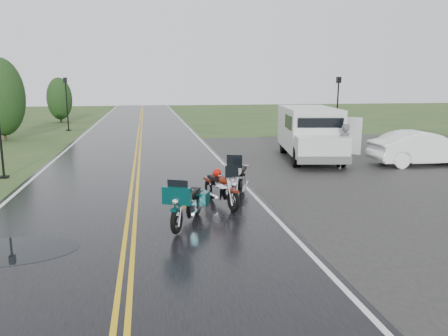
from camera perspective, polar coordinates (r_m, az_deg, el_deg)
name	(u,v)px	position (r m, az deg, el deg)	size (l,w,h in m)	color
ground	(131,224)	(11.60, -12.06, -7.21)	(120.00, 120.00, 0.00)	#2D471E
road	(137,158)	(21.33, -11.26, 1.24)	(8.00, 100.00, 0.04)	black
parking_pad	(407,171)	(19.50, 22.76, -0.35)	(14.00, 24.00, 0.03)	black
motorcycle_red	(233,192)	(12.03, 1.23, -3.11)	(0.79, 2.18, 1.29)	#61190B
motorcycle_teal	(176,210)	(10.37, -6.23, -5.47)	(0.80, 2.20, 1.30)	#043636
motorcycle_silver	(234,183)	(12.60, 1.29, -2.02)	(0.90, 2.49, 1.47)	#989B9F
van_white	(297,139)	(18.78, 9.50, 3.77)	(2.38, 6.35, 2.49)	silver
person_at_van	(344,147)	(18.90, 15.36, 2.64)	(0.69, 0.45, 1.89)	#505055
sedan_white	(423,149)	(20.99, 24.51, 2.30)	(1.58, 4.53, 1.49)	white
lamp_post_near_left	(0,131)	(18.46, -27.26, 4.35)	(0.31, 0.31, 3.64)	black
lamp_post_far_left	(67,104)	(35.08, -19.84, 7.86)	(0.34, 0.34, 4.01)	black
lamp_post_far_right	(337,109)	(28.33, 14.58, 7.51)	(0.34, 0.34, 3.99)	black
tree_left_mid	(2,105)	(30.62, -27.00, 7.29)	(2.81, 2.81, 4.39)	#1E3D19
tree_left_far	(60,103)	(42.92, -20.65, 7.92)	(2.25, 2.25, 3.46)	#1E3D19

